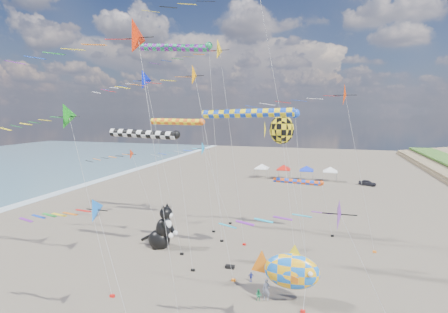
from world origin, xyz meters
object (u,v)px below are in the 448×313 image
Objects in this scene: child_green at (259,295)px; child_blue at (251,277)px; cat_inflatable at (161,226)px; parked_car at (367,183)px; person_adult at (266,290)px; fish_inflatable at (291,271)px.

child_blue is at bearing 110.16° from child_green.
child_green is (12.54, -7.90, -2.06)m from cat_inflatable.
parked_car is at bearing 72.22° from child_green.
parked_car is at bearing 63.91° from cat_inflatable.
parked_car reaches higher than child_blue.
person_adult is at bearing -24.47° from cat_inflatable.
cat_inflatable is 2.95× the size of person_adult.
person_adult is 51.19m from parked_car.
fish_inflatable is 5.16m from child_blue.
child_green reaches higher than child_blue.
cat_inflatable is 15.18m from person_adult.
parked_car is (10.76, 49.64, -2.17)m from fish_inflatable.
child_green is 51.70m from parked_car.
fish_inflatable is (15.02, -7.56, 0.18)m from cat_inflatable.
cat_inflatable is 12.44m from child_blue.
child_green is 3.29m from child_blue.
parked_car is at bearing 78.06° from person_adult.
fish_inflatable is at bearing -173.22° from parked_car.
person_adult is 0.51× the size of parked_car.
fish_inflatable is at bearing 4.85° from child_green.
child_green is at bearing -87.66° from child_blue.
fish_inflatable reaches higher than person_adult.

